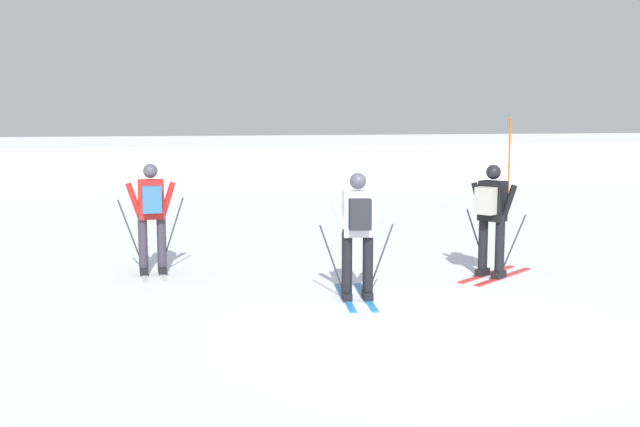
% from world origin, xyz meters
% --- Properties ---
extents(ground_plane, '(120.00, 120.00, 0.00)m').
position_xyz_m(ground_plane, '(0.00, 0.00, 0.00)').
color(ground_plane, silver).
extents(far_snow_ridge, '(80.00, 6.18, 1.27)m').
position_xyz_m(far_snow_ridge, '(0.00, 19.95, 0.64)').
color(far_snow_ridge, silver).
rests_on(far_snow_ridge, ground).
extents(skier_red, '(1.00, 1.63, 1.71)m').
position_xyz_m(skier_red, '(-3.24, 3.61, 0.96)').
color(skier_red, silver).
rests_on(skier_red, ground).
extents(skier_white, '(1.00, 1.62, 1.71)m').
position_xyz_m(skier_white, '(-0.50, 1.49, 0.95)').
color(skier_white, '#237AC6').
rests_on(skier_white, ground).
extents(skier_black, '(1.47, 1.30, 1.71)m').
position_xyz_m(skier_black, '(1.77, 2.54, 0.95)').
color(skier_black, red).
rests_on(skier_black, ground).
extents(trail_marker_pole, '(0.05, 0.05, 2.28)m').
position_xyz_m(trail_marker_pole, '(5.64, 11.00, 1.14)').
color(trail_marker_pole, '#C65614').
rests_on(trail_marker_pole, ground).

